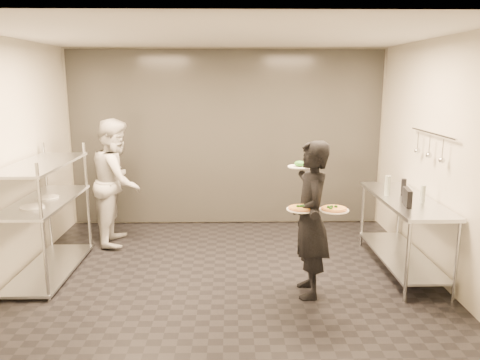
{
  "coord_description": "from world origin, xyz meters",
  "views": [
    {
      "loc": [
        0.08,
        -5.43,
        2.32
      ],
      "look_at": [
        0.19,
        0.23,
        1.1
      ],
      "focal_mm": 35.0,
      "sensor_mm": 36.0,
      "label": 1
    }
  ],
  "objects_px": {
    "pizza_plate_near": "(301,208)",
    "bottle_dark": "(404,187)",
    "bottle_green": "(387,186)",
    "bottle_clear": "(423,194)",
    "waiter": "(310,220)",
    "prep_counter": "(404,221)",
    "pizza_plate_far": "(334,209)",
    "pos_monitor": "(407,197)",
    "chef": "(117,182)",
    "salad_plate": "(300,165)",
    "pass_rack": "(45,212)"
  },
  "relations": [
    {
      "from": "pizza_plate_near",
      "to": "bottle_dark",
      "type": "relative_size",
      "value": 1.41
    },
    {
      "from": "pizza_plate_near",
      "to": "bottle_green",
      "type": "distance_m",
      "value": 1.53
    },
    {
      "from": "pizza_plate_near",
      "to": "bottle_green",
      "type": "height_order",
      "value": "bottle_green"
    },
    {
      "from": "bottle_green",
      "to": "bottle_clear",
      "type": "relative_size",
      "value": 1.27
    },
    {
      "from": "waiter",
      "to": "pizza_plate_near",
      "type": "distance_m",
      "value": 0.27
    },
    {
      "from": "prep_counter",
      "to": "bottle_dark",
      "type": "relative_size",
      "value": 8.55
    },
    {
      "from": "waiter",
      "to": "pizza_plate_far",
      "type": "xyz_separation_m",
      "value": [
        0.19,
        -0.25,
        0.19
      ]
    },
    {
      "from": "prep_counter",
      "to": "pizza_plate_far",
      "type": "xyz_separation_m",
      "value": [
        -1.06,
        -0.89,
        0.41
      ]
    },
    {
      "from": "pizza_plate_far",
      "to": "bottle_green",
      "type": "distance_m",
      "value": 1.35
    },
    {
      "from": "pizza_plate_near",
      "to": "pos_monitor",
      "type": "distance_m",
      "value": 1.34
    },
    {
      "from": "pizza_plate_far",
      "to": "bottle_green",
      "type": "xyz_separation_m",
      "value": [
        0.88,
        1.02,
        0.01
      ]
    },
    {
      "from": "prep_counter",
      "to": "bottle_green",
      "type": "bearing_deg",
      "value": 143.77
    },
    {
      "from": "bottle_green",
      "to": "chef",
      "type": "bearing_deg",
      "value": 164.76
    },
    {
      "from": "pizza_plate_near",
      "to": "bottle_clear",
      "type": "bearing_deg",
      "value": 22.39
    },
    {
      "from": "chef",
      "to": "bottle_clear",
      "type": "height_order",
      "value": "chef"
    },
    {
      "from": "prep_counter",
      "to": "waiter",
      "type": "xyz_separation_m",
      "value": [
        -1.26,
        -0.65,
        0.22
      ]
    },
    {
      "from": "waiter",
      "to": "pizza_plate_near",
      "type": "relative_size",
      "value": 5.73
    },
    {
      "from": "pos_monitor",
      "to": "bottle_dark",
      "type": "height_order",
      "value": "bottle_dark"
    },
    {
      "from": "waiter",
      "to": "salad_plate",
      "type": "xyz_separation_m",
      "value": [
        -0.09,
        0.28,
        0.55
      ]
    },
    {
      "from": "pizza_plate_near",
      "to": "bottle_dark",
      "type": "height_order",
      "value": "bottle_dark"
    },
    {
      "from": "waiter",
      "to": "chef",
      "type": "xyz_separation_m",
      "value": [
        -2.47,
        1.75,
        0.04
      ]
    },
    {
      "from": "prep_counter",
      "to": "bottle_clear",
      "type": "bearing_deg",
      "value": -52.97
    },
    {
      "from": "pass_rack",
      "to": "bottle_clear",
      "type": "xyz_separation_m",
      "value": [
        4.46,
        -0.17,
        0.25
      ]
    },
    {
      "from": "bottle_clear",
      "to": "pizza_plate_near",
      "type": "bearing_deg",
      "value": -157.61
    },
    {
      "from": "salad_plate",
      "to": "bottle_clear",
      "type": "height_order",
      "value": "salad_plate"
    },
    {
      "from": "pizza_plate_near",
      "to": "pos_monitor",
      "type": "height_order",
      "value": "pos_monitor"
    },
    {
      "from": "bottle_clear",
      "to": "salad_plate",
      "type": "bearing_deg",
      "value": -172.93
    },
    {
      "from": "salad_plate",
      "to": "bottle_clear",
      "type": "relative_size",
      "value": 1.36
    },
    {
      "from": "bottle_green",
      "to": "bottle_dark",
      "type": "relative_size",
      "value": 1.16
    },
    {
      "from": "waiter",
      "to": "pos_monitor",
      "type": "bearing_deg",
      "value": 103.47
    },
    {
      "from": "pass_rack",
      "to": "bottle_green",
      "type": "xyz_separation_m",
      "value": [
        4.15,
        0.14,
        0.27
      ]
    },
    {
      "from": "pizza_plate_near",
      "to": "bottle_dark",
      "type": "distance_m",
      "value": 1.67
    },
    {
      "from": "prep_counter",
      "to": "waiter",
      "type": "bearing_deg",
      "value": -152.8
    },
    {
      "from": "prep_counter",
      "to": "bottle_green",
      "type": "relative_size",
      "value": 7.34
    },
    {
      "from": "pass_rack",
      "to": "bottle_dark",
      "type": "relative_size",
      "value": 7.6
    },
    {
      "from": "salad_plate",
      "to": "pass_rack",
      "type": "bearing_deg",
      "value": 173.16
    },
    {
      "from": "prep_counter",
      "to": "pos_monitor",
      "type": "bearing_deg",
      "value": -108.38
    },
    {
      "from": "salad_plate",
      "to": "pos_monitor",
      "type": "height_order",
      "value": "salad_plate"
    },
    {
      "from": "pos_monitor",
      "to": "bottle_clear",
      "type": "distance_m",
      "value": 0.31
    },
    {
      "from": "pos_monitor",
      "to": "chef",
      "type": "bearing_deg",
      "value": 166.79
    },
    {
      "from": "chef",
      "to": "prep_counter",
      "type": "bearing_deg",
      "value": -109.84
    },
    {
      "from": "pass_rack",
      "to": "prep_counter",
      "type": "height_order",
      "value": "pass_rack"
    },
    {
      "from": "chef",
      "to": "pizza_plate_near",
      "type": "xyz_separation_m",
      "value": [
        2.34,
        -1.9,
        0.13
      ]
    },
    {
      "from": "waiter",
      "to": "salad_plate",
      "type": "distance_m",
      "value": 0.62
    },
    {
      "from": "pizza_plate_near",
      "to": "pizza_plate_far",
      "type": "height_order",
      "value": "pizza_plate_far"
    },
    {
      "from": "pos_monitor",
      "to": "bottle_dark",
      "type": "xyz_separation_m",
      "value": [
        0.13,
        0.47,
        0.01
      ]
    },
    {
      "from": "prep_counter",
      "to": "pizza_plate_near",
      "type": "relative_size",
      "value": 6.07
    },
    {
      "from": "chef",
      "to": "pos_monitor",
      "type": "relative_size",
      "value": 6.54
    },
    {
      "from": "pass_rack",
      "to": "bottle_green",
      "type": "relative_size",
      "value": 6.53
    },
    {
      "from": "waiter",
      "to": "bottle_dark",
      "type": "bearing_deg",
      "value": 120.17
    }
  ]
}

